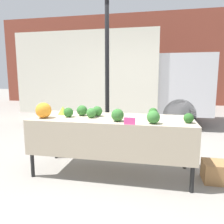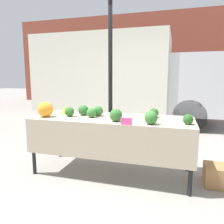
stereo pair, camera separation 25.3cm
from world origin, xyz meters
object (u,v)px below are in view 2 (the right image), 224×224
(price_sign, at_px, (126,121))
(produce_crate, at_px, (222,176))
(orange_cauliflower, at_px, (45,109))
(parked_truck, at_px, (121,77))

(price_sign, relative_size, produce_crate, 0.33)
(orange_cauliflower, xyz_separation_m, price_sign, (1.23, -0.19, -0.07))
(orange_cauliflower, relative_size, produce_crate, 0.51)
(parked_truck, distance_m, produce_crate, 4.59)
(produce_crate, bearing_deg, parked_truck, 121.02)
(price_sign, bearing_deg, produce_crate, 19.40)
(produce_crate, bearing_deg, price_sign, -160.60)
(parked_truck, xyz_separation_m, orange_cauliflower, (-0.11, -3.99, -0.48))
(orange_cauliflower, height_order, price_sign, orange_cauliflower)
(orange_cauliflower, bearing_deg, parked_truck, 88.38)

